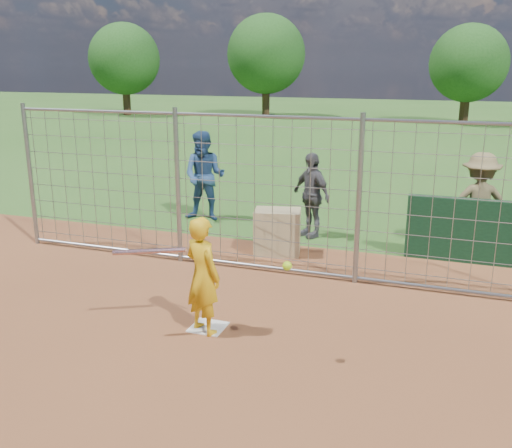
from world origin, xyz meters
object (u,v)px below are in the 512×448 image
at_px(bystander_a, 205,176).
at_px(equipment_bin, 277,232).
at_px(bystander_b, 311,195).
at_px(batter, 203,276).
at_px(bystander_c, 479,203).

height_order(bystander_a, equipment_bin, bystander_a).
bearing_deg(bystander_a, equipment_bin, -43.03).
relative_size(bystander_b, equipment_bin, 2.06).
bearing_deg(bystander_b, batter, -58.19).
bearing_deg(equipment_bin, bystander_b, 64.23).
height_order(bystander_b, bystander_c, bystander_c).
distance_m(batter, bystander_b, 4.51).
bearing_deg(bystander_c, batter, 45.48).
xyz_separation_m(bystander_a, bystander_c, (5.48, -0.44, -0.06)).
height_order(bystander_a, bystander_c, bystander_a).
bearing_deg(bystander_c, bystander_b, -8.61).
relative_size(batter, equipment_bin, 1.88).
bearing_deg(equipment_bin, bystander_a, 129.27).
distance_m(batter, bystander_c, 5.56).
height_order(batter, bystander_b, bystander_b).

